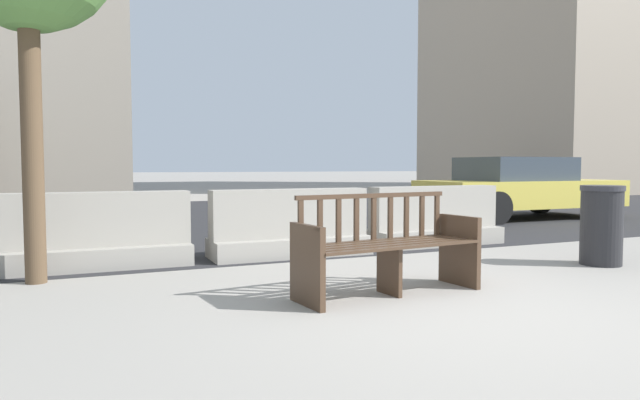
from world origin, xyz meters
name	(u,v)px	position (x,y,z in m)	size (l,w,h in m)	color
ground_plane	(473,312)	(0.00, 0.00, 0.00)	(200.00, 200.00, 0.00)	gray
street_asphalt	(212,218)	(0.00, 8.70, 0.00)	(120.00, 12.00, 0.01)	#28282B
street_bench	(388,249)	(-0.29, 0.81, 0.40)	(1.73, 0.69, 0.88)	#473323
jersey_barrier_centre	(290,229)	(-0.31, 3.15, 0.34)	(2.01, 0.71, 0.84)	#9E998E
jersey_barrier_left	(97,237)	(-2.56, 3.24, 0.34)	(2.00, 0.69, 0.84)	#9E998E
jersey_barrier_right	(434,221)	(1.93, 3.27, 0.34)	(2.01, 0.72, 0.84)	#9E998E
car_taxi_near	(519,188)	(6.01, 5.95, 0.66)	(4.41, 1.97, 1.31)	#DBC64C
trash_bin	(601,225)	(2.71, 1.12, 0.46)	(0.47, 0.47, 0.91)	#232326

